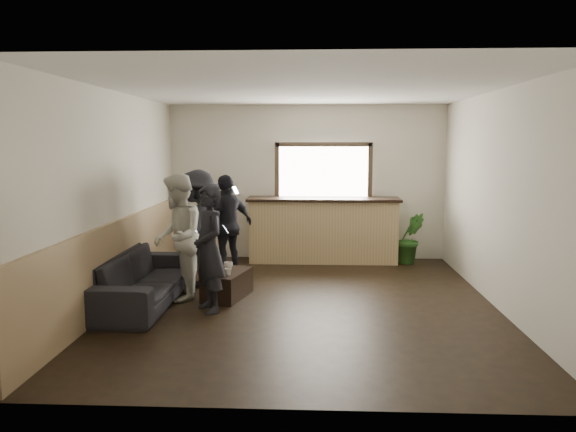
{
  "coord_description": "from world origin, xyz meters",
  "views": [
    {
      "loc": [
        0.13,
        -7.25,
        2.12
      ],
      "look_at": [
        -0.22,
        0.4,
        1.12
      ],
      "focal_mm": 35.0,
      "sensor_mm": 36.0,
      "label": 1
    }
  ],
  "objects_px": {
    "person_b": "(178,237)",
    "bar_counter": "(323,226)",
    "coffee_table": "(227,285)",
    "person_c": "(198,229)",
    "cup_b": "(228,272)",
    "sofa": "(141,278)",
    "person_a": "(209,249)",
    "potted_plant": "(410,238)",
    "cup_a": "(228,265)",
    "person_d": "(227,225)"
  },
  "relations": [
    {
      "from": "potted_plant",
      "to": "person_d",
      "type": "height_order",
      "value": "person_d"
    },
    {
      "from": "person_b",
      "to": "bar_counter",
      "type": "bearing_deg",
      "value": 130.57
    },
    {
      "from": "bar_counter",
      "to": "person_b",
      "type": "bearing_deg",
      "value": -127.98
    },
    {
      "from": "sofa",
      "to": "person_b",
      "type": "distance_m",
      "value": 0.72
    },
    {
      "from": "sofa",
      "to": "cup_a",
      "type": "distance_m",
      "value": 1.2
    },
    {
      "from": "cup_b",
      "to": "person_a",
      "type": "relative_size",
      "value": 0.06
    },
    {
      "from": "cup_b",
      "to": "person_c",
      "type": "height_order",
      "value": "person_c"
    },
    {
      "from": "person_a",
      "to": "cup_b",
      "type": "bearing_deg",
      "value": 126.48
    },
    {
      "from": "coffee_table",
      "to": "cup_a",
      "type": "relative_size",
      "value": 6.47
    },
    {
      "from": "person_a",
      "to": "potted_plant",
      "type": "bearing_deg",
      "value": 102.99
    },
    {
      "from": "bar_counter",
      "to": "sofa",
      "type": "distance_m",
      "value": 3.72
    },
    {
      "from": "cup_b",
      "to": "person_a",
      "type": "bearing_deg",
      "value": -111.88
    },
    {
      "from": "cup_a",
      "to": "cup_b",
      "type": "relative_size",
      "value": 1.31
    },
    {
      "from": "person_d",
      "to": "sofa",
      "type": "bearing_deg",
      "value": 15.31
    },
    {
      "from": "coffee_table",
      "to": "person_c",
      "type": "distance_m",
      "value": 1.05
    },
    {
      "from": "person_b",
      "to": "person_c",
      "type": "height_order",
      "value": "person_c"
    },
    {
      "from": "bar_counter",
      "to": "potted_plant",
      "type": "bearing_deg",
      "value": -4.18
    },
    {
      "from": "bar_counter",
      "to": "sofa",
      "type": "relative_size",
      "value": 1.17
    },
    {
      "from": "bar_counter",
      "to": "person_b",
      "type": "relative_size",
      "value": 1.58
    },
    {
      "from": "bar_counter",
      "to": "sofa",
      "type": "xyz_separation_m",
      "value": [
        -2.45,
        -2.79,
        -0.3
      ]
    },
    {
      "from": "cup_a",
      "to": "person_d",
      "type": "xyz_separation_m",
      "value": [
        -0.18,
        1.16,
        0.4
      ]
    },
    {
      "from": "person_a",
      "to": "person_d",
      "type": "bearing_deg",
      "value": 150.31
    },
    {
      "from": "cup_b",
      "to": "person_b",
      "type": "relative_size",
      "value": 0.06
    },
    {
      "from": "bar_counter",
      "to": "cup_b",
      "type": "height_order",
      "value": "bar_counter"
    },
    {
      "from": "coffee_table",
      "to": "potted_plant",
      "type": "height_order",
      "value": "potted_plant"
    },
    {
      "from": "person_a",
      "to": "coffee_table",
      "type": "bearing_deg",
      "value": 136.68
    },
    {
      "from": "potted_plant",
      "to": "person_a",
      "type": "xyz_separation_m",
      "value": [
        -3.01,
        -2.97,
        0.35
      ]
    },
    {
      "from": "bar_counter",
      "to": "person_d",
      "type": "distance_m",
      "value": 1.93
    },
    {
      "from": "sofa",
      "to": "person_a",
      "type": "bearing_deg",
      "value": -106.02
    },
    {
      "from": "cup_a",
      "to": "potted_plant",
      "type": "bearing_deg",
      "value": 37.08
    },
    {
      "from": "cup_b",
      "to": "potted_plant",
      "type": "distance_m",
      "value": 3.81
    },
    {
      "from": "bar_counter",
      "to": "person_a",
      "type": "bearing_deg",
      "value": -115.65
    },
    {
      "from": "bar_counter",
      "to": "cup_b",
      "type": "xyz_separation_m",
      "value": [
        -1.31,
        -2.66,
        -0.23
      ]
    },
    {
      "from": "cup_a",
      "to": "person_c",
      "type": "bearing_deg",
      "value": 138.37
    },
    {
      "from": "bar_counter",
      "to": "cup_a",
      "type": "xyz_separation_m",
      "value": [
        -1.36,
        -2.3,
        -0.23
      ]
    },
    {
      "from": "coffee_table",
      "to": "person_c",
      "type": "height_order",
      "value": "person_c"
    },
    {
      "from": "sofa",
      "to": "person_c",
      "type": "height_order",
      "value": "person_c"
    },
    {
      "from": "potted_plant",
      "to": "person_b",
      "type": "xyz_separation_m",
      "value": [
        -3.53,
        -2.45,
        0.4
      ]
    },
    {
      "from": "cup_a",
      "to": "person_d",
      "type": "distance_m",
      "value": 1.24
    },
    {
      "from": "cup_b",
      "to": "person_a",
      "type": "xyz_separation_m",
      "value": [
        -0.17,
        -0.43,
        0.39
      ]
    },
    {
      "from": "person_a",
      "to": "person_c",
      "type": "xyz_separation_m",
      "value": [
        -0.39,
        1.23,
        0.06
      ]
    },
    {
      "from": "coffee_table",
      "to": "person_c",
      "type": "xyz_separation_m",
      "value": [
        -0.51,
        0.62,
        0.68
      ]
    },
    {
      "from": "potted_plant",
      "to": "person_c",
      "type": "xyz_separation_m",
      "value": [
        -3.39,
        -1.74,
        0.41
      ]
    },
    {
      "from": "coffee_table",
      "to": "potted_plant",
      "type": "distance_m",
      "value": 3.73
    },
    {
      "from": "potted_plant",
      "to": "person_c",
      "type": "relative_size",
      "value": 0.52
    },
    {
      "from": "person_c",
      "to": "bar_counter",
      "type": "bearing_deg",
      "value": 142.69
    },
    {
      "from": "person_d",
      "to": "person_b",
      "type": "bearing_deg",
      "value": 26.34
    },
    {
      "from": "coffee_table",
      "to": "person_a",
      "type": "xyz_separation_m",
      "value": [
        -0.13,
        -0.62,
        0.62
      ]
    },
    {
      "from": "coffee_table",
      "to": "cup_a",
      "type": "distance_m",
      "value": 0.29
    },
    {
      "from": "person_a",
      "to": "person_d",
      "type": "distance_m",
      "value": 1.95
    }
  ]
}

